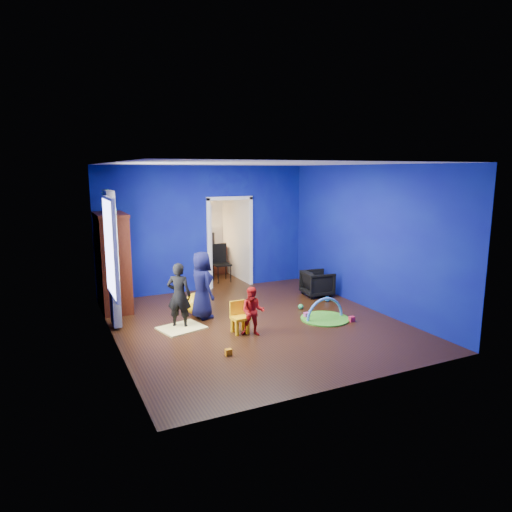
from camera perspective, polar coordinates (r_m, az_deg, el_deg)
name	(u,v)px	position (r m, az deg, el deg)	size (l,w,h in m)	color
floor	(256,323)	(8.52, 0.06, -8.42)	(5.00, 5.50, 0.01)	black
ceiling	(257,164)	(8.05, 0.06, 11.47)	(5.00, 5.50, 0.01)	white
wall_back	(206,229)	(10.69, -6.30, 3.42)	(5.00, 0.02, 2.90)	#0A0C7A
wall_front	(351,279)	(5.85, 11.74, -2.79)	(5.00, 0.02, 2.90)	#0A0C7A
wall_left	(112,257)	(7.46, -17.56, -0.17)	(0.02, 5.50, 2.90)	#0A0C7A
wall_right	(368,237)	(9.50, 13.82, 2.27)	(0.02, 5.50, 2.90)	#0A0C7A
alcove	(217,231)	(11.73, -4.92, 3.10)	(1.00, 1.75, 2.50)	silver
armchair	(317,283)	(10.36, 7.69, -3.40)	(0.61, 0.63, 0.57)	black
child_black	(179,295)	(8.27, -9.60, -4.88)	(0.43, 0.28, 1.19)	black
child_navy	(202,285)	(8.73, -6.78, -3.63)	(0.63, 0.41, 1.29)	#10163D
toddler_red	(253,311)	(7.81, -0.40, -6.95)	(0.41, 0.32, 0.85)	red
vase	(112,209)	(9.13, -17.58, 5.58)	(0.18, 0.18, 0.19)	#0D6669
potted_plant	(108,201)	(9.63, -18.06, 6.60)	(0.26, 0.26, 0.46)	#31883B
tv_armoire	(113,262)	(9.57, -17.47, -0.71)	(0.58, 1.14, 1.96)	#371509
crt_tv	(115,260)	(9.57, -17.25, -0.46)	(0.46, 0.70, 0.54)	silver
yellow_blanket	(182,328)	(8.35, -9.28, -8.87)	(0.75, 0.60, 0.03)	#F2E07A
hopper_ball	(196,304)	(9.05, -7.54, -5.92)	(0.43, 0.43, 0.43)	yellow
kid_chair	(240,319)	(7.98, -2.00, -7.88)	(0.28, 0.28, 0.50)	yellow
play_mat	(325,319)	(8.84, 8.60, -7.75)	(0.92, 0.92, 0.02)	#429922
toy_arch	(325,318)	(8.84, 8.60, -7.70)	(0.82, 0.82, 0.05)	#3F8CD8
window_left	(109,248)	(7.78, -17.86, 1.00)	(0.03, 0.95, 1.55)	white
curtain	(113,259)	(8.39, -17.48, -0.40)	(0.14, 0.42, 2.40)	slate
doorway	(230,244)	(10.95, -3.29, 1.53)	(1.16, 0.10, 2.10)	white
study_desk	(209,260)	(12.46, -5.88, -0.54)	(0.88, 0.44, 0.75)	#3D140A
desk_monitor	(207,239)	(12.47, -6.11, 2.15)	(0.40, 0.05, 0.32)	black
desk_lamp	(198,241)	(12.33, -7.25, 1.93)	(0.14, 0.14, 0.14)	#FFD88C
folding_chair	(222,264)	(11.56, -4.29, -0.97)	(0.40, 0.40, 0.92)	black
book_shelf	(207,199)	(12.35, -6.20, 7.05)	(0.88, 0.24, 0.04)	white
toy_0	(352,319)	(8.78, 11.87, -7.72)	(0.10, 0.08, 0.10)	#DA2442
toy_1	(327,299)	(10.00, 8.90, -5.32)	(0.11, 0.11, 0.11)	#289AE8
toy_2	(228,352)	(7.14, -3.47, -11.91)	(0.10, 0.08, 0.10)	orange
toy_3	(301,306)	(9.39, 5.61, -6.30)	(0.11, 0.11, 0.11)	green
toy_4	(307,315)	(8.87, 6.35, -7.37)	(0.10, 0.08, 0.10)	#D34FA3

